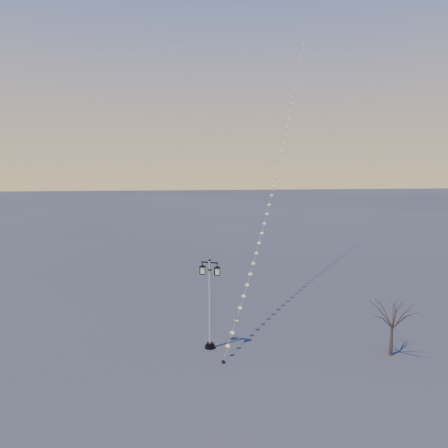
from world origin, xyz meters
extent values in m
plane|color=#454646|center=(0.00, 0.00, 0.00)|extent=(300.00, 300.00, 0.00)
cylinder|color=black|center=(-1.71, 2.12, 0.09)|extent=(0.62, 0.62, 0.18)
cylinder|color=black|center=(-1.71, 2.12, 0.25)|extent=(0.44, 0.44, 0.15)
cylinder|color=beige|center=(-1.71, 2.12, 2.92)|extent=(0.14, 0.14, 5.19)
cylinder|color=black|center=(-1.71, 2.12, 4.91)|extent=(0.22, 0.22, 0.07)
cube|color=black|center=(-1.71, 2.12, 5.35)|extent=(0.99, 0.47, 0.07)
sphere|color=black|center=(-1.71, 2.12, 5.49)|extent=(0.15, 0.15, 0.15)
pyramid|color=black|center=(-2.14, 2.30, 5.19)|extent=(0.49, 0.49, 0.15)
cube|color=beige|center=(-2.14, 2.30, 4.85)|extent=(0.29, 0.29, 0.38)
cube|color=black|center=(-2.14, 2.30, 4.64)|extent=(0.33, 0.33, 0.04)
pyramid|color=black|center=(-1.29, 1.94, 5.19)|extent=(0.49, 0.49, 0.15)
cube|color=beige|center=(-1.29, 1.94, 4.85)|extent=(0.29, 0.29, 0.38)
cube|color=black|center=(-1.29, 1.94, 4.64)|extent=(0.33, 0.33, 0.04)
cone|color=#47382E|center=(8.82, -0.02, 0.95)|extent=(0.22, 0.22, 1.90)
cylinder|color=black|center=(-1.13, -0.06, 0.09)|extent=(0.18, 0.18, 0.18)
cylinder|color=black|center=(-1.13, -0.06, 0.11)|extent=(0.03, 0.03, 0.22)
cone|color=#D85A1D|center=(5.14, 15.02, 12.34)|extent=(0.07, 0.07, 0.25)
cylinder|color=white|center=(-1.13, -0.06, 0.53)|extent=(0.01, 0.01, 0.70)
camera|label=1|loc=(-3.69, -24.60, 11.42)|focal=36.85mm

